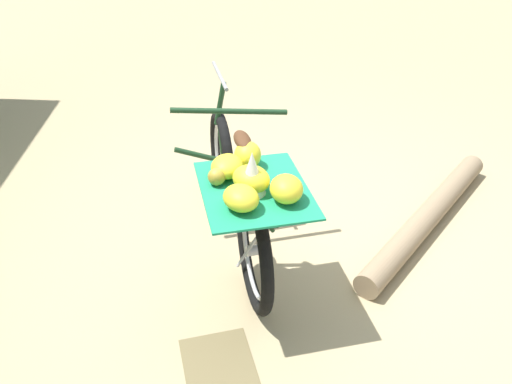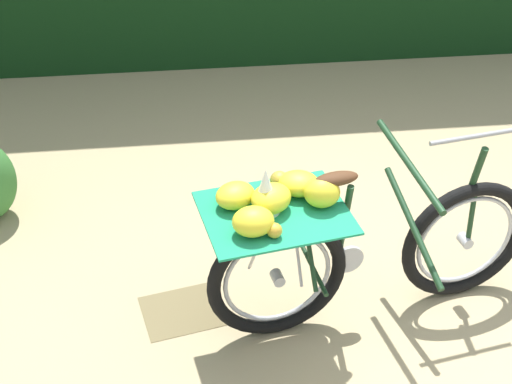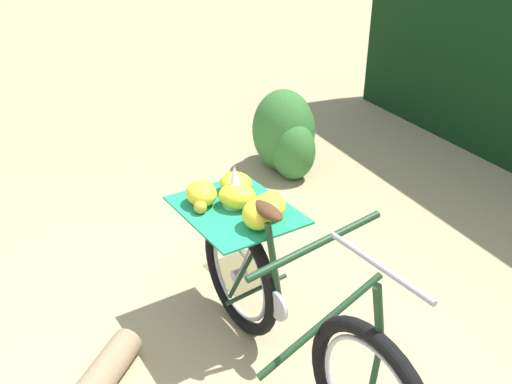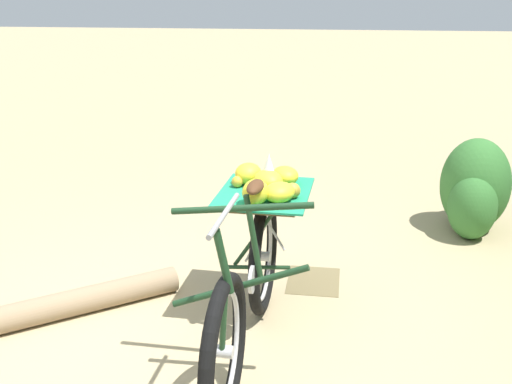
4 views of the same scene
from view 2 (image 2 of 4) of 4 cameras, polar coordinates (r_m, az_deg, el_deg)
name	(u,v)px [view 2 (image 2 of 4)]	position (r m, az deg, el deg)	size (l,w,h in m)	color
ground_plane	(402,334)	(4.17, 10.78, -10.29)	(60.00, 60.00, 0.00)	tan
bicycle	(349,242)	(3.89, 6.88, -3.68)	(1.78, 0.71, 1.03)	black
leaf_litter_patch	(184,310)	(4.24, -5.37, -8.74)	(0.44, 0.36, 0.01)	olive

